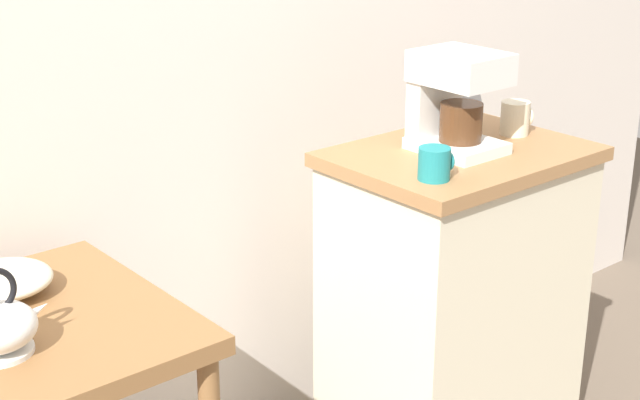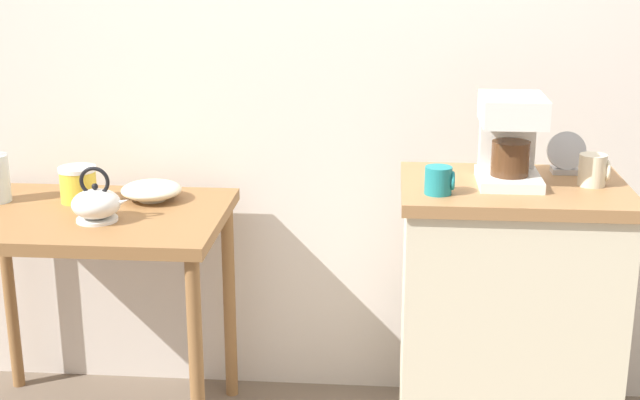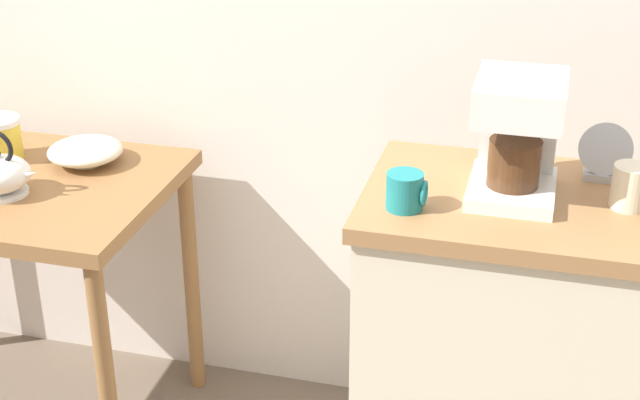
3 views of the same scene
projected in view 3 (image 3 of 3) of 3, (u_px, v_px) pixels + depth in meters
The scene contains 8 objects.
wooden_table at pixel (3, 212), 2.48m from camera, with size 0.89×0.63×0.78m.
kitchen_counter at pixel (502, 374), 2.19m from camera, with size 0.66×0.48×0.92m.
bowl_stoneware at pixel (85, 151), 2.50m from camera, with size 0.20×0.20×0.06m.
teakettle at pixel (1, 174), 2.32m from camera, with size 0.18×0.15×0.17m.
coffee_maker at pixel (518, 130), 1.95m from camera, with size 0.18×0.22×0.26m.
mug_small_cream at pixel (632, 187), 1.92m from camera, with size 0.09×0.08×0.09m.
mug_dark_teal at pixel (406, 191), 1.92m from camera, with size 0.08×0.08×0.08m.
table_clock at pixel (605, 155), 2.05m from camera, with size 0.12×0.06×0.13m.
Camera 3 is at (0.74, -1.87, 1.78)m, focal length 52.64 mm.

